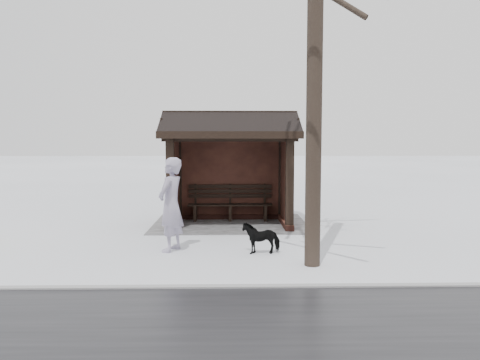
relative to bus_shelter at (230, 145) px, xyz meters
The scene contains 6 objects.
ground 2.17m from the bus_shelter, 90.00° to the left, with size 120.00×120.00×0.00m, color white.
kerb 6.05m from the bus_shelter, 90.00° to the left, with size 120.00×0.15×0.06m, color gray.
trampled_patch 2.16m from the bus_shelter, 90.00° to the right, with size 4.20×3.20×0.02m, color gray.
bus_shelter is the anchor object (origin of this frame).
pedestrian 3.59m from the bus_shelter, 68.72° to the left, with size 0.71×0.47×1.95m, color #9890A8.
dog 3.89m from the bus_shelter, 100.59° to the left, with size 0.34×0.74×0.63m, color black.
Camera 1 is at (0.01, 12.60, 2.28)m, focal length 35.00 mm.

